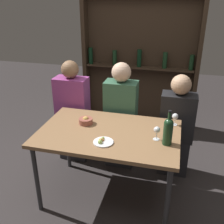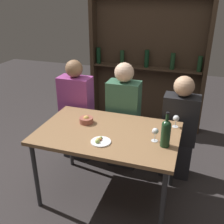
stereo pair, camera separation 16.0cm
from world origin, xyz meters
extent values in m
plane|color=#332D2D|center=(0.00, 0.00, 0.00)|extent=(10.00, 10.00, 0.00)
cube|color=olive|center=(0.00, 0.00, 0.76)|extent=(1.35, 0.86, 0.04)
cylinder|color=#2D2D30|center=(-0.61, -0.37, 0.37)|extent=(0.04, 0.04, 0.74)
cylinder|color=#2D2D30|center=(0.61, -0.37, 0.37)|extent=(0.04, 0.04, 0.74)
cylinder|color=#2D2D30|center=(-0.61, 0.37, 0.37)|extent=(0.04, 0.04, 0.74)
cylinder|color=#2D2D30|center=(0.61, 0.37, 0.37)|extent=(0.04, 0.04, 0.74)
cube|color=#38281C|center=(0.00, 1.88, 1.06)|extent=(1.71, 0.02, 2.13)
cube|color=#38281C|center=(-0.85, 1.77, 1.06)|extent=(0.06, 0.18, 2.13)
cube|color=#38281C|center=(0.85, 1.77, 1.06)|extent=(0.06, 0.18, 2.13)
cube|color=#38281C|center=(0.00, 1.77, 0.95)|extent=(1.63, 0.18, 0.02)
cylinder|color=black|center=(-0.77, 1.77, 1.09)|extent=(0.07, 0.07, 0.25)
cylinder|color=#19381E|center=(-0.38, 1.78, 1.07)|extent=(0.07, 0.07, 0.23)
cylinder|color=black|center=(0.00, 1.78, 1.09)|extent=(0.07, 0.07, 0.26)
cylinder|color=#19381E|center=(0.38, 1.78, 1.08)|extent=(0.07, 0.07, 0.24)
cylinder|color=#19381E|center=(0.76, 1.78, 1.07)|extent=(0.07, 0.07, 0.22)
cylinder|color=#19381E|center=(0.55, -0.09, 0.88)|extent=(0.08, 0.08, 0.20)
sphere|color=#19381E|center=(0.55, -0.09, 0.98)|extent=(0.08, 0.08, 0.08)
cylinder|color=#19381E|center=(0.55, -0.09, 1.03)|extent=(0.03, 0.03, 0.11)
cylinder|color=black|center=(0.55, -0.09, 1.09)|extent=(0.03, 0.03, 0.01)
cylinder|color=silver|center=(0.46, -0.03, 0.78)|extent=(0.06, 0.06, 0.00)
cylinder|color=silver|center=(0.46, -0.03, 0.82)|extent=(0.01, 0.01, 0.08)
sphere|color=silver|center=(0.46, -0.03, 0.88)|extent=(0.06, 0.06, 0.06)
cylinder|color=silver|center=(0.60, 0.30, 0.78)|extent=(0.06, 0.06, 0.00)
cylinder|color=silver|center=(0.60, 0.30, 0.82)|extent=(0.01, 0.01, 0.07)
sphere|color=silver|center=(0.60, 0.30, 0.87)|extent=(0.06, 0.06, 0.06)
cylinder|color=white|center=(0.01, -0.21, 0.78)|extent=(0.18, 0.18, 0.01)
sphere|color=#99B256|center=(-0.01, -0.24, 0.80)|extent=(0.04, 0.04, 0.04)
sphere|color=#C67038|center=(0.00, -0.19, 0.80)|extent=(0.02, 0.02, 0.02)
sphere|color=#99B256|center=(-0.01, -0.17, 0.80)|extent=(0.03, 0.03, 0.03)
sphere|color=#E5BC66|center=(-0.02, -0.21, 0.80)|extent=(0.04, 0.04, 0.04)
cylinder|color=#995142|center=(-0.27, 0.11, 0.81)|extent=(0.14, 0.14, 0.06)
sphere|color=gold|center=(-0.27, 0.11, 0.82)|extent=(0.06, 0.06, 0.06)
cube|color=#26262B|center=(-0.62, 0.60, 0.23)|extent=(0.35, 0.22, 0.45)
cube|color=#9E3F8C|center=(-0.62, 0.60, 0.77)|extent=(0.39, 0.22, 0.63)
sphere|color=#8C6647|center=(-0.62, 0.60, 1.19)|extent=(0.20, 0.20, 0.20)
cube|color=#26262B|center=(-0.02, 0.60, 0.23)|extent=(0.33, 0.22, 0.45)
cube|color=#38664C|center=(-0.02, 0.60, 0.77)|extent=(0.37, 0.22, 0.64)
sphere|color=beige|center=(-0.02, 0.60, 1.20)|extent=(0.22, 0.22, 0.22)
cube|color=#26262B|center=(0.63, 0.60, 0.23)|extent=(0.34, 0.22, 0.45)
cube|color=black|center=(0.63, 0.60, 0.72)|extent=(0.38, 0.22, 0.55)
sphere|color=tan|center=(0.63, 0.60, 1.11)|extent=(0.22, 0.22, 0.22)
camera|label=1|loc=(0.58, -2.13, 2.00)|focal=42.00mm
camera|label=2|loc=(0.74, -2.08, 2.00)|focal=42.00mm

